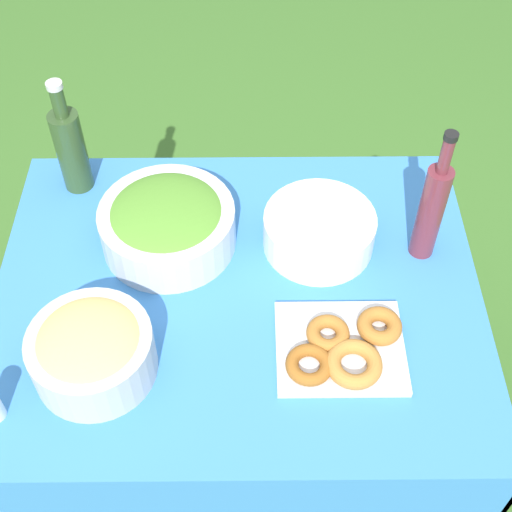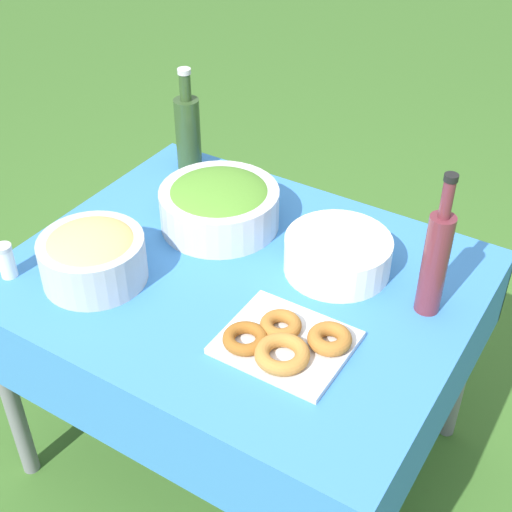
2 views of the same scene
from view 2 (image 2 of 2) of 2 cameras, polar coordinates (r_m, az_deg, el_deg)
ground_plane at (r=2.36m, az=-0.96°, el=-15.14°), size 14.00×14.00×0.00m
picnic_table at (r=1.91m, az=-1.14°, el=-3.71°), size 1.16×0.94×0.72m
salad_bowl at (r=1.99m, az=-2.95°, el=4.20°), size 0.33×0.33×0.13m
pasta_bowl at (r=1.83m, az=-12.95°, el=0.08°), size 0.27×0.27×0.14m
donut_platter at (r=1.62m, az=2.39°, el=-6.87°), size 0.29×0.25×0.05m
plate_stack at (r=1.84m, az=6.55°, el=0.12°), size 0.28×0.28×0.10m
olive_oil_bottle at (r=2.24m, az=-5.47°, el=9.92°), size 0.08×0.08×0.33m
wine_bottle at (r=1.70m, az=14.16°, el=-0.30°), size 0.06×0.06×0.38m
salt_shaker at (r=1.92m, az=-19.36°, el=-0.36°), size 0.04×0.04×0.10m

